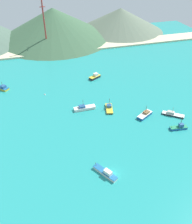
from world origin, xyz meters
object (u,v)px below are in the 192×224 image
at_px(fishing_boat_1, 3,88).
at_px(radio_tower, 44,25).
at_px(fishing_boat_4, 95,77).
at_px(buoy_0, 45,95).
at_px(fishing_boat_5, 173,114).
at_px(fishing_boat_8, 145,115).
at_px(fishing_boat_6, 109,108).
at_px(fishing_boat_3, 106,173).
at_px(fishing_boat_7, 84,108).
at_px(fishing_boat_0, 179,127).

relative_size(fishing_boat_1, radio_tower, 0.19).
xyz_separation_m(fishing_boat_4, buoy_0, (-30.88, -10.63, -0.92)).
bearing_deg(fishing_boat_1, fishing_boat_4, -1.69).
xyz_separation_m(fishing_boat_4, radio_tower, (-22.07, 51.78, 18.07)).
height_order(fishing_boat_5, buoy_0, fishing_boat_5).
height_order(fishing_boat_8, buoy_0, fishing_boat_8).
bearing_deg(fishing_boat_6, fishing_boat_4, 86.08).
height_order(fishing_boat_3, fishing_boat_5, fishing_boat_5).
bearing_deg(fishing_boat_7, fishing_boat_0, -35.48).
xyz_separation_m(fishing_boat_0, fishing_boat_4, (-22.21, 55.28, 0.22)).
xyz_separation_m(fishing_boat_4, fishing_boat_7, (-13.85, -29.58, -0.21)).
relative_size(fishing_boat_5, fishing_boat_7, 0.89).
xyz_separation_m(fishing_boat_6, fishing_boat_8, (14.23, -9.91, 0.17)).
bearing_deg(radio_tower, fishing_boat_8, -70.20).
relative_size(fishing_boat_8, radio_tower, 0.23).
bearing_deg(radio_tower, fishing_boat_7, -84.23).
relative_size(fishing_boat_0, fishing_boat_3, 0.82).
relative_size(fishing_boat_8, buoy_0, 10.90).
distance_m(fishing_boat_1, fishing_boat_7, 49.59).
height_order(fishing_boat_0, buoy_0, fishing_boat_0).
relative_size(fishing_boat_7, fishing_boat_8, 1.20).
bearing_deg(fishing_boat_7, fishing_boat_8, -27.12).
bearing_deg(fishing_boat_0, fishing_boat_3, -158.95).
bearing_deg(fishing_boat_7, fishing_boat_6, -15.95).
bearing_deg(fishing_boat_8, fishing_boat_4, 105.63).
relative_size(fishing_boat_6, fishing_boat_8, 1.01).
bearing_deg(fishing_boat_4, fishing_boat_1, 178.31).
relative_size(fishing_boat_4, fishing_boat_6, 0.88).
xyz_separation_m(fishing_boat_1, buoy_0, (21.57, -12.17, -0.76)).
bearing_deg(fishing_boat_3, fishing_boat_7, 86.79).
bearing_deg(fishing_boat_5, buoy_0, 147.63).
height_order(fishing_boat_3, fishing_boat_8, fishing_boat_8).
relative_size(fishing_boat_4, buoy_0, 9.61).
distance_m(fishing_boat_0, fishing_boat_7, 44.28).
distance_m(fishing_boat_7, buoy_0, 25.49).
bearing_deg(fishing_boat_6, fishing_boat_5, -25.69).
bearing_deg(fishing_boat_7, fishing_boat_1, 141.12).
height_order(fishing_boat_3, fishing_boat_6, fishing_boat_6).
bearing_deg(fishing_boat_7, fishing_boat_3, -93.21).
xyz_separation_m(fishing_boat_1, fishing_boat_8, (64.42, -44.35, -0.04)).
height_order(fishing_boat_0, radio_tower, radio_tower).
height_order(fishing_boat_1, fishing_boat_7, fishing_boat_7).
height_order(fishing_boat_5, fishing_boat_6, fishing_boat_6).
bearing_deg(fishing_boat_1, fishing_boat_3, -63.09).
distance_m(fishing_boat_8, radio_tower, 102.17).
bearing_deg(buoy_0, fishing_boat_1, 150.56).
bearing_deg(fishing_boat_3, fishing_boat_8, 44.11).
xyz_separation_m(fishing_boat_6, radio_tower, (-19.82, 84.67, 18.45)).
bearing_deg(fishing_boat_4, fishing_boat_8, -74.37).
distance_m(fishing_boat_1, fishing_boat_4, 52.47).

